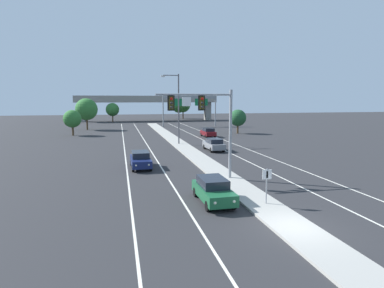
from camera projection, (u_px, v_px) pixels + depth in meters
name	position (u px, v px, depth m)	size (l,w,h in m)	color
ground_plane	(293.00, 229.00, 16.49)	(260.00, 260.00, 0.00)	#28282B
median_island	(204.00, 162.00, 33.87)	(2.40, 110.00, 0.15)	#9E9B93
lane_stripe_oncoming_center	(152.00, 153.00, 39.62)	(0.14, 100.00, 0.01)	silver
lane_stripe_receding_center	(225.00, 150.00, 41.67)	(0.14, 100.00, 0.01)	silver
edge_stripe_left	(125.00, 154.00, 38.89)	(0.14, 100.00, 0.01)	silver
edge_stripe_right	(249.00, 150.00, 42.39)	(0.14, 100.00, 0.01)	silver
overhead_signal_mast	(208.00, 116.00, 25.55)	(6.20, 0.44, 7.20)	gray
median_sign_post	(267.00, 181.00, 19.83)	(0.60, 0.10, 2.20)	gray
street_lamp_median	(177.00, 105.00, 46.27)	(2.58, 0.28, 10.00)	#4C4C51
car_oncoming_green	(213.00, 190.00, 20.60)	(1.86, 4.48, 1.58)	#195633
car_oncoming_navy	(141.00, 160.00, 30.97)	(1.87, 4.49, 1.58)	#141E4C
car_receding_grey	(214.00, 144.00, 41.52)	(1.91, 4.51, 1.58)	slate
car_receding_darkred	(208.00, 132.00, 56.69)	(1.85, 4.48, 1.58)	#5B0F14
highway_sign_gantry	(190.00, 101.00, 77.64)	(13.28, 0.42, 7.50)	gray
overpass_bridge	(147.00, 102.00, 98.48)	(42.40, 6.40, 7.65)	gray
tree_far_left_c	(86.00, 109.00, 69.21)	(4.70, 4.70, 6.80)	#4C3823
tree_far_right_b	(179.00, 106.00, 109.35)	(4.47, 4.47, 6.46)	#4C3823
tree_far_left_a	(72.00, 119.00, 58.53)	(3.23, 3.23, 4.67)	#4C3823
tree_far_right_c	(238.00, 118.00, 61.98)	(3.21, 3.21, 4.65)	#4C3823
tree_far_left_b	(112.00, 110.00, 93.44)	(3.82, 3.82, 5.53)	#4C3823
tree_far_right_a	(183.00, 105.00, 109.20)	(4.87, 4.87, 7.04)	#4C3823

